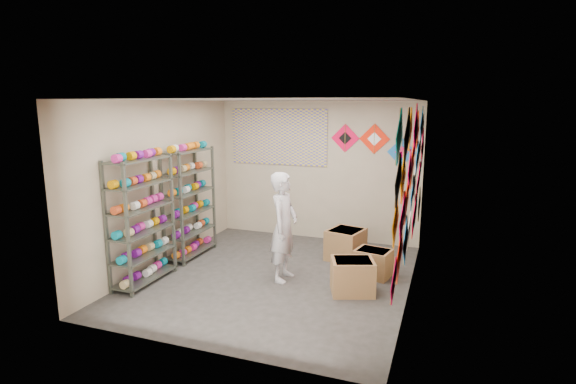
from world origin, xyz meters
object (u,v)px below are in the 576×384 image
at_px(shelf_rack_front, 142,221).
at_px(carton_c, 346,244).
at_px(shopkeeper, 284,227).
at_px(shelf_rack_back, 189,203).
at_px(carton_a, 352,276).
at_px(carton_b, 373,263).

height_order(shelf_rack_front, carton_c, shelf_rack_front).
xyz_separation_m(shopkeeper, carton_c, (0.69, 1.21, -0.57)).
distance_m(shelf_rack_back, shopkeeper, 1.99).
relative_size(carton_a, carton_c, 0.98).
xyz_separation_m(shelf_rack_front, carton_b, (3.20, 1.41, -0.74)).
distance_m(shelf_rack_front, shelf_rack_back, 1.30).
height_order(shelf_rack_front, carton_a, shelf_rack_front).
bearing_deg(shelf_rack_front, carton_b, 23.73).
relative_size(shelf_rack_front, shopkeeper, 1.14).
relative_size(shopkeeper, carton_b, 3.18).
bearing_deg(carton_a, carton_c, 86.75).
xyz_separation_m(shelf_rack_back, carton_b, (3.20, 0.11, -0.74)).
height_order(shopkeeper, carton_a, shopkeeper).
distance_m(carton_a, carton_b, 0.75).
xyz_separation_m(shelf_rack_back, carton_c, (2.62, 0.74, -0.69)).
xyz_separation_m(shelf_rack_front, shopkeeper, (1.93, 0.83, -0.12)).
bearing_deg(shopkeeper, shelf_rack_back, 77.07).
xyz_separation_m(shelf_rack_front, carton_a, (3.02, 0.68, -0.71)).
bearing_deg(carton_b, shelf_rack_front, -144.59).
relative_size(carton_b, carton_c, 0.87).
height_order(shopkeeper, carton_c, shopkeeper).
distance_m(shopkeeper, carton_a, 1.25).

